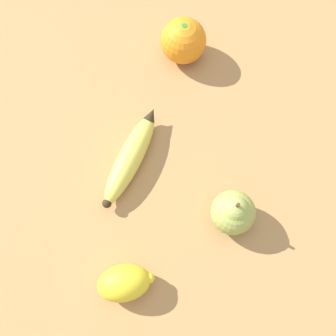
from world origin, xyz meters
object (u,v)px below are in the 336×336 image
banana (131,157)px  lemon (124,283)px  orange (183,41)px  pear (233,212)px

banana → lemon: bearing=-156.6°
orange → lemon: orange is taller
orange → lemon: 0.43m
pear → lemon: (-0.09, -0.18, -0.01)m
banana → orange: (-0.04, 0.23, 0.02)m
pear → lemon: 0.20m
orange → banana: bearing=-81.2°
pear → lemon: size_ratio=0.92×
lemon → orange: bearing=109.0°
pear → lemon: pear is taller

